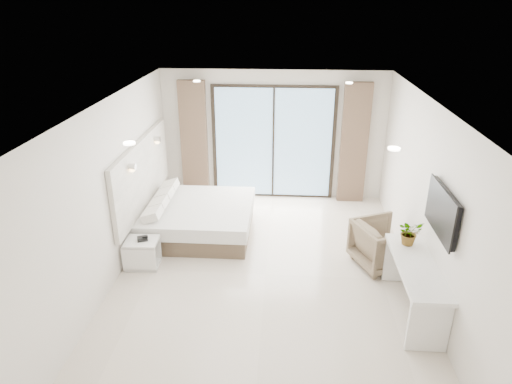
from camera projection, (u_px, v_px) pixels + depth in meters
ground at (266, 274)px, 7.17m from camera, size 6.20×6.20×0.00m
room_shell at (257, 161)px, 7.36m from camera, size 4.62×6.22×2.72m
bed at (197, 218)px, 8.33m from camera, size 1.96×1.87×0.69m
nightstand at (143, 253)px, 7.31m from camera, size 0.53×0.44×0.46m
phone at (142, 239)px, 7.21m from camera, size 0.19×0.17×0.05m
console_desk at (415, 277)px, 6.10m from camera, size 0.52×1.67×0.77m
plant at (409, 235)px, 6.46m from camera, size 0.44×0.46×0.29m
armchair at (383, 242)px, 7.27m from camera, size 1.02×1.04×0.83m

